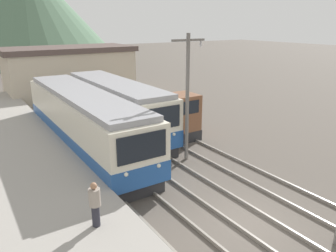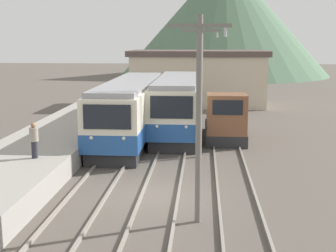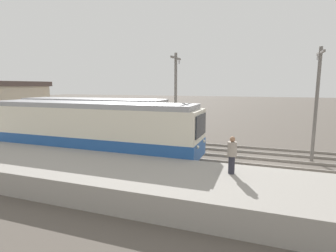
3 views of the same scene
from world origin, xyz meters
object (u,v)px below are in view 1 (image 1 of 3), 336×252
at_px(catenary_mast_mid, 187,94).
at_px(person_on_platform, 95,203).
at_px(commuter_train_left, 84,124).
at_px(shunting_locomotive, 165,116).
at_px(commuter_train_center, 116,111).

bearing_deg(catenary_mast_mid, person_on_platform, -146.35).
height_order(commuter_train_left, catenary_mast_mid, catenary_mast_mid).
distance_m(commuter_train_left, catenary_mast_mid, 6.45).
bearing_deg(commuter_train_left, catenary_mast_mid, -45.18).
height_order(commuter_train_left, shunting_locomotive, commuter_train_left).
bearing_deg(commuter_train_center, shunting_locomotive, -24.60).
bearing_deg(shunting_locomotive, catenary_mast_mid, -108.04).
xyz_separation_m(commuter_train_left, person_on_platform, (-2.80, -9.06, 0.19)).
xyz_separation_m(commuter_train_left, commuter_train_center, (2.80, 1.62, 0.03)).
bearing_deg(commuter_train_left, person_on_platform, -107.16).
distance_m(shunting_locomotive, person_on_platform, 12.69).
bearing_deg(commuter_train_left, commuter_train_center, 30.08).
relative_size(commuter_train_left, commuter_train_center, 1.23).
xyz_separation_m(commuter_train_center, catenary_mast_mid, (1.51, -5.96, 2.04)).
relative_size(commuter_train_center, catenary_mast_mid, 1.70).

